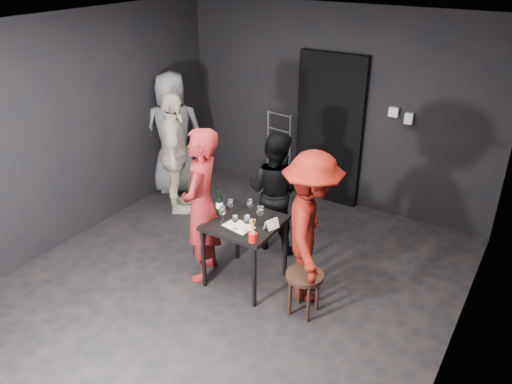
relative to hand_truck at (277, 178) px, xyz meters
The scene contains 26 objects.
floor 2.39m from the hand_truck, 72.44° to the right, with size 4.50×5.00×0.02m, color black.
ceiling 3.43m from the hand_truck, 72.44° to the right, with size 4.50×5.00×0.02m, color silver.
wall_back 1.36m from the hand_truck, 18.07° to the left, with size 4.50×0.04×2.70m, color black.
wall_left 2.96m from the hand_truck, 124.07° to the right, with size 0.04×5.00×2.70m, color black.
wall_right 3.90m from the hand_truck, 37.37° to the right, with size 0.04×5.00×2.70m, color black.
doorway 1.11m from the hand_truck, 13.63° to the left, with size 0.95×0.10×2.10m, color black.
wallbox_upper 2.00m from the hand_truck, ahead, with size 0.12×0.06×0.12m, color #B7B7B2.
wallbox_lower 2.13m from the hand_truck, ahead, with size 0.10×0.06×0.14m, color #B7B7B2.
hand_truck is the anchor object (origin of this frame).
tasting_table 2.30m from the hand_truck, 68.86° to the right, with size 0.72×0.72×0.75m.
stool 2.77m from the hand_truck, 54.50° to the right, with size 0.37×0.37×0.47m.
server_red 2.40m from the hand_truck, 80.93° to the right, with size 0.73×0.48×1.99m, color maroon.
woman_black 1.57m from the hand_truck, 61.32° to the right, with size 0.70×0.38×1.44m, color black.
man_maroon 2.55m from the hand_truck, 52.45° to the right, with size 1.13×0.52×1.74m, color maroon.
bystander_cream 1.67m from the hand_truck, 125.29° to the right, with size 1.08×0.52×1.85m, color #F2DEC5.
bystander_grey 1.72m from the hand_truck, 150.00° to the right, with size 1.04×0.57×2.13m, color gray.
tasting_mat 2.43m from the hand_truck, 69.82° to the right, with size 0.30×0.20×0.00m, color white.
wine_glass_a 2.42m from the hand_truck, 74.18° to the right, with size 0.08×0.08×0.21m, color white, non-canonical shape.
wine_glass_b 2.23m from the hand_truck, 73.77° to the right, with size 0.07×0.07×0.18m, color white, non-canonical shape.
wine_glass_c 2.19m from the hand_truck, 68.21° to the right, with size 0.07×0.07×0.19m, color white, non-canonical shape.
wine_glass_d 2.52m from the hand_truck, 70.21° to the right, with size 0.07×0.07×0.18m, color white, non-canonical shape.
wine_glass_e 2.54m from the hand_truck, 67.28° to the right, with size 0.08×0.08×0.21m, color white, non-canonical shape.
wine_glass_f 2.37m from the hand_truck, 64.65° to the right, with size 0.08×0.08×0.22m, color white, non-canonical shape.
wine_bottle 2.27m from the hand_truck, 76.62° to the right, with size 0.07×0.07×0.30m.
breadstick_cup 2.71m from the hand_truck, 65.39° to the right, with size 0.08×0.08×0.26m.
reserved_card 2.43m from the hand_truck, 62.01° to the right, with size 0.09×0.14×0.11m, color white, non-canonical shape.
Camera 1 is at (2.60, -3.61, 3.35)m, focal length 35.00 mm.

